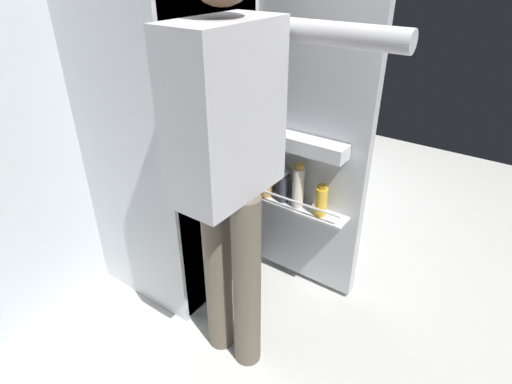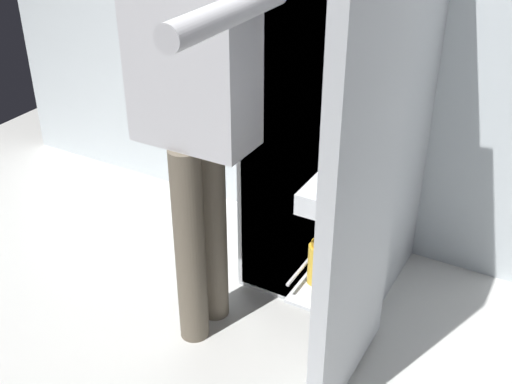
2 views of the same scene
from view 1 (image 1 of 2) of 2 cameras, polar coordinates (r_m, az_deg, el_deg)
The scene contains 4 objects.
ground_plane at distance 2.33m, azimuth 0.82°, elevation -15.22°, with size 5.42×5.42×0.00m, color silver.
kitchen_wall at distance 2.35m, azimuth -19.17°, elevation 18.58°, with size 4.40×0.10×2.51m, color silver.
refrigerator at distance 2.14m, azimuth -10.00°, elevation 8.51°, with size 0.69×1.24×1.77m.
person at distance 1.51m, azimuth -3.68°, elevation 6.26°, with size 0.55×0.76×1.72m.
Camera 1 is at (-1.37, -0.93, 1.64)m, focal length 29.46 mm.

